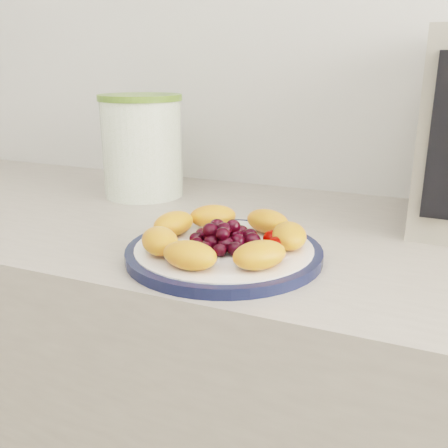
% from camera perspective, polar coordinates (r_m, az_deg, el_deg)
% --- Properties ---
extents(plate_rim, '(0.28, 0.28, 0.01)m').
position_cam_1_polar(plate_rim, '(0.71, 0.00, -3.27)').
color(plate_rim, '#121938').
rests_on(plate_rim, counter).
extents(plate_face, '(0.25, 0.25, 0.02)m').
position_cam_1_polar(plate_face, '(0.71, 0.00, -3.20)').
color(plate_face, white).
rests_on(plate_face, counter).
extents(canister, '(0.21, 0.21, 0.19)m').
position_cam_1_polar(canister, '(1.05, -9.31, 8.45)').
color(canister, '#446F11').
rests_on(canister, counter).
extents(canister_lid, '(0.22, 0.22, 0.01)m').
position_cam_1_polar(canister_lid, '(1.04, -9.59, 14.08)').
color(canister_lid, olive).
rests_on(canister_lid, canister).
extents(fruit_plate, '(0.24, 0.24, 0.04)m').
position_cam_1_polar(fruit_plate, '(0.70, 0.10, -1.26)').
color(fruit_plate, orange).
rests_on(fruit_plate, plate_face).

